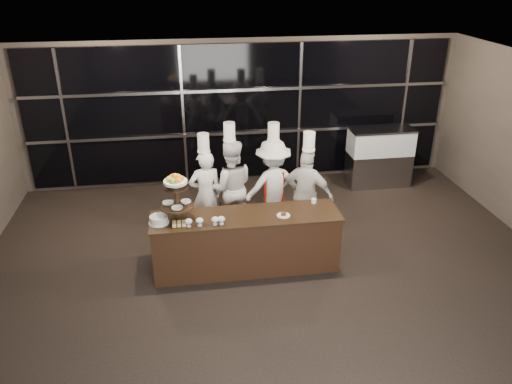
{
  "coord_description": "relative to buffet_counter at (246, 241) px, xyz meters",
  "views": [
    {
      "loc": [
        -1.2,
        -4.97,
        4.4
      ],
      "look_at": [
        -0.17,
        1.87,
        1.15
      ],
      "focal_mm": 35.0,
      "sensor_mm": 36.0,
      "label": 1
    }
  ],
  "objects": [
    {
      "name": "small_plate",
      "position": [
        0.55,
        -0.1,
        0.47
      ],
      "size": [
        0.2,
        0.2,
        0.05
      ],
      "color": "white",
      "rests_on": "buffet_counter"
    },
    {
      "name": "buffet_counter",
      "position": [
        0.0,
        0.0,
        0.0
      ],
      "size": [
        2.84,
        0.74,
        0.92
      ],
      "color": "black",
      "rests_on": "ground"
    },
    {
      "name": "display_stand",
      "position": [
        -1.0,
        -0.0,
        0.87
      ],
      "size": [
        0.48,
        0.48,
        0.74
      ],
      "color": "black",
      "rests_on": "buffet_counter"
    },
    {
      "name": "compotes",
      "position": [
        -0.6,
        -0.22,
        0.54
      ],
      "size": [
        0.58,
        0.11,
        0.12
      ],
      "color": "silver",
      "rests_on": "buffet_counter"
    },
    {
      "name": "chef_a",
      "position": [
        -0.54,
        1.1,
        0.35
      ],
      "size": [
        0.62,
        0.46,
        1.86
      ],
      "color": "white",
      "rests_on": "ground"
    },
    {
      "name": "chef_d",
      "position": [
        1.14,
        0.82,
        0.35
      ],
      "size": [
        0.99,
        0.85,
        1.9
      ],
      "color": "silver",
      "rests_on": "ground"
    },
    {
      "name": "chef_b",
      "position": [
        -0.1,
        1.2,
        0.39
      ],
      "size": [
        0.83,
        0.66,
        1.99
      ],
      "color": "silver",
      "rests_on": "ground"
    },
    {
      "name": "display_case",
      "position": [
        3.18,
        2.73,
        0.22
      ],
      "size": [
        1.32,
        0.57,
        1.24
      ],
      "color": "#A5A5AA",
      "rests_on": "ground"
    },
    {
      "name": "layer_cake",
      "position": [
        -1.28,
        -0.05,
        0.51
      ],
      "size": [
        0.3,
        0.3,
        0.11
      ],
      "color": "white",
      "rests_on": "buffet_counter"
    },
    {
      "name": "chef_c",
      "position": [
        0.62,
        1.15,
        0.38
      ],
      "size": [
        1.18,
        0.82,
        1.97
      ],
      "color": "silver",
      "rests_on": "ground"
    },
    {
      "name": "window_wall",
      "position": [
        0.37,
        3.37,
        1.04
      ],
      "size": [
        8.6,
        0.1,
        2.8
      ],
      "color": "black",
      "rests_on": "ground"
    },
    {
      "name": "pastry_squares",
      "position": [
        -0.99,
        -0.17,
        0.48
      ],
      "size": [
        0.2,
        0.13,
        0.05
      ],
      "color": "#F2CC76",
      "rests_on": "buffet_counter"
    },
    {
      "name": "room",
      "position": [
        0.37,
        -1.57,
        1.03
      ],
      "size": [
        10.0,
        10.0,
        10.0
      ],
      "color": "black",
      "rests_on": "ground"
    },
    {
      "name": "chef_cup",
      "position": [
        1.11,
        0.25,
        0.49
      ],
      "size": [
        0.08,
        0.08,
        0.07
      ],
      "primitive_type": "cylinder",
      "color": "white",
      "rests_on": "buffet_counter"
    }
  ]
}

